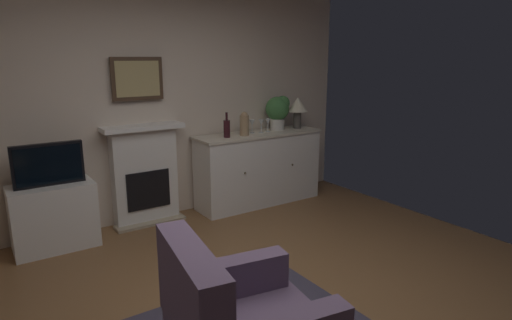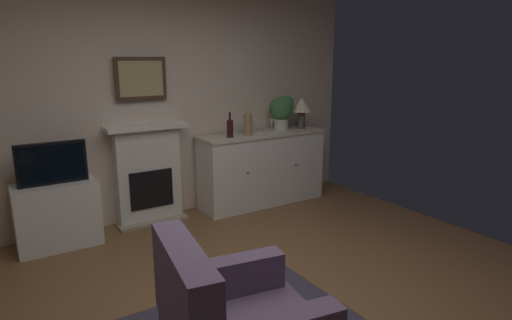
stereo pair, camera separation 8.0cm
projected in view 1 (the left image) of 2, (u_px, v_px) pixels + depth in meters
name	position (u px, v px, depth m)	size (l,w,h in m)	color
wall_rear	(146.00, 89.00, 4.70)	(5.30, 0.06, 2.94)	beige
fireplace_unit	(145.00, 174.00, 4.75)	(0.87, 0.30, 1.10)	white
framed_picture	(137.00, 79.00, 4.54)	(0.55, 0.04, 0.45)	#473323
sideboard_cabinet	(259.00, 168.00, 5.39)	(1.63, 0.49, 0.90)	white
table_lamp	(298.00, 107.00, 5.55)	(0.26, 0.26, 0.40)	#4C4742
wine_bottle	(227.00, 128.00, 4.96)	(0.08, 0.08, 0.29)	#331419
wine_glass_left	(252.00, 123.00, 5.24)	(0.07, 0.07, 0.16)	silver
wine_glass_center	(261.00, 123.00, 5.27)	(0.07, 0.07, 0.16)	silver
wine_glass_right	(268.00, 122.00, 5.34)	(0.07, 0.07, 0.16)	silver
vase_decorative	(244.00, 124.00, 5.08)	(0.11, 0.11, 0.28)	#9E7F5B
tv_cabinet	(54.00, 216.00, 4.14)	(0.75, 0.42, 0.64)	white
tv_set	(48.00, 165.00, 4.00)	(0.62, 0.07, 0.40)	black
potted_plant_small	(278.00, 110.00, 5.44)	(0.30, 0.30, 0.43)	beige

